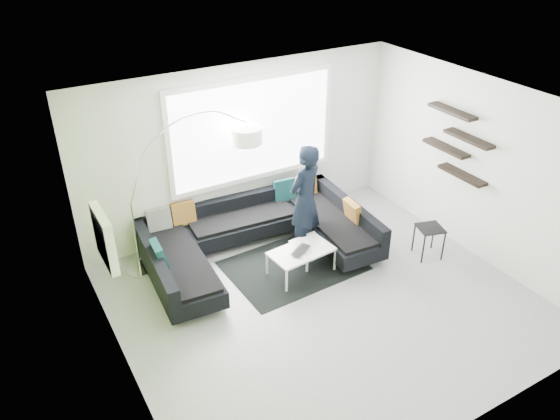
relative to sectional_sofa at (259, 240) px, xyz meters
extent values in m
plane|color=gray|center=(0.29, -1.41, -0.33)|extent=(5.50, 5.50, 0.00)
cube|color=silver|center=(0.29, 1.09, 1.07)|extent=(5.50, 0.04, 2.80)
cube|color=silver|center=(0.29, -3.91, 1.07)|extent=(5.50, 0.04, 2.80)
cube|color=silver|center=(-2.46, -1.41, 1.07)|extent=(0.04, 5.00, 2.80)
cube|color=silver|center=(3.04, -1.41, 1.07)|extent=(0.04, 5.00, 2.80)
cube|color=white|center=(0.29, -1.41, 2.47)|extent=(5.50, 5.00, 0.04)
cube|color=#7FB72D|center=(-2.45, -1.41, 1.07)|extent=(0.01, 5.00, 2.80)
cube|color=white|center=(0.49, 1.05, 1.37)|extent=(2.96, 0.06, 1.68)
cube|color=white|center=(-2.39, -0.81, 1.27)|extent=(0.12, 0.66, 0.66)
cube|color=black|center=(2.93, -1.01, 1.37)|extent=(0.20, 1.24, 0.95)
cube|color=black|center=(0.00, 0.00, -0.15)|extent=(3.59, 2.37, 0.36)
cube|color=black|center=(0.00, 0.00, 0.17)|extent=(3.59, 2.37, 0.27)
cube|color=brown|center=(0.00, 0.00, 0.23)|extent=(3.09, 0.40, 0.38)
cube|color=black|center=(0.35, -0.47, -0.32)|extent=(2.05, 1.52, 0.01)
cube|color=white|center=(0.58, -0.57, -0.13)|extent=(1.29, 0.83, 0.40)
cube|color=black|center=(2.34, -1.29, -0.07)|extent=(0.47, 0.47, 0.52)
imported|color=black|center=(0.76, -0.13, 0.57)|extent=(0.93, 0.85, 1.80)
imported|color=black|center=(0.37, -0.73, 0.09)|extent=(0.59, 0.57, 0.03)
camera|label=1|loc=(-3.29, -6.32, 4.65)|focal=35.00mm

